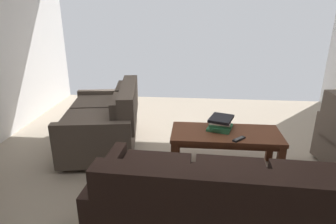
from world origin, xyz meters
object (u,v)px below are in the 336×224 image
(tv_remote, at_px, (239,139))
(book_stack, at_px, (221,123))
(loveseat_near, at_px, (106,121))
(coffee_table, at_px, (226,138))
(sofa_main, at_px, (232,206))

(tv_remote, bearing_deg, book_stack, -59.31)
(loveseat_near, height_order, book_stack, loveseat_near)
(book_stack, bearing_deg, coffee_table, 119.36)
(coffee_table, bearing_deg, tv_remote, 121.37)
(sofa_main, xyz_separation_m, loveseat_near, (1.40, -1.55, 0.01))
(sofa_main, bearing_deg, loveseat_near, -47.91)
(loveseat_near, xyz_separation_m, book_stack, (-1.40, 0.33, 0.15))
(coffee_table, xyz_separation_m, book_stack, (0.05, -0.10, 0.14))
(sofa_main, xyz_separation_m, book_stack, (-0.00, -1.22, 0.16))
(loveseat_near, bearing_deg, coffee_table, 163.78)
(book_stack, relative_size, tv_remote, 2.35)
(sofa_main, relative_size, loveseat_near, 1.38)
(coffee_table, relative_size, book_stack, 3.45)
(tv_remote, bearing_deg, sofa_main, 79.71)
(book_stack, bearing_deg, sofa_main, 89.84)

